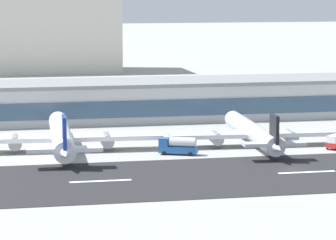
{
  "coord_description": "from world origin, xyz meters",
  "views": [
    {
      "loc": [
        -62.66,
        -176.78,
        37.48
      ],
      "look_at": [
        -18.29,
        37.64,
        5.27
      ],
      "focal_mm": 99.3,
      "sensor_mm": 36.0,
      "label": 1
    }
  ],
  "objects_px": {
    "airliner_navy_tail_gate_1": "(61,137)",
    "airliner_black_tail_gate_2": "(254,133)",
    "terminal_building": "(136,100)",
    "service_fuel_truck_1": "(178,146)"
  },
  "relations": [
    {
      "from": "terminal_building",
      "to": "airliner_navy_tail_gate_1",
      "type": "distance_m",
      "value": 52.94
    },
    {
      "from": "terminal_building",
      "to": "airliner_black_tail_gate_2",
      "type": "bearing_deg",
      "value": -68.42
    },
    {
      "from": "terminal_building",
      "to": "airliner_black_tail_gate_2",
      "type": "xyz_separation_m",
      "value": [
        19.37,
        -48.98,
        -2.24
      ]
    },
    {
      "from": "airliner_black_tail_gate_2",
      "to": "service_fuel_truck_1",
      "type": "xyz_separation_m",
      "value": [
        -19.38,
        -6.2,
        -1.16
      ]
    },
    {
      "from": "terminal_building",
      "to": "service_fuel_truck_1",
      "type": "bearing_deg",
      "value": -90.01
    },
    {
      "from": "airliner_navy_tail_gate_1",
      "to": "airliner_black_tail_gate_2",
      "type": "relative_size",
      "value": 1.09
    },
    {
      "from": "terminal_building",
      "to": "service_fuel_truck_1",
      "type": "relative_size",
      "value": 17.73
    },
    {
      "from": "airliner_navy_tail_gate_1",
      "to": "service_fuel_truck_1",
      "type": "distance_m",
      "value": 26.42
    },
    {
      "from": "terminal_building",
      "to": "airliner_black_tail_gate_2",
      "type": "height_order",
      "value": "terminal_building"
    },
    {
      "from": "terminal_building",
      "to": "airliner_black_tail_gate_2",
      "type": "relative_size",
      "value": 3.27
    }
  ]
}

